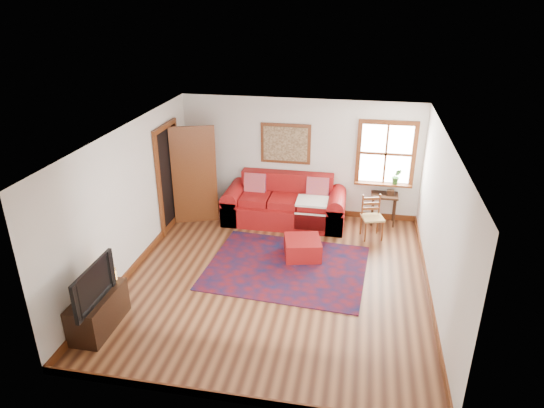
% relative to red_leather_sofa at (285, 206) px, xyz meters
% --- Properties ---
extents(ground, '(5.50, 5.50, 0.00)m').
position_rel_red_leather_sofa_xyz_m(ground, '(0.22, -2.27, -0.32)').
color(ground, '#452212').
rests_on(ground, ground).
extents(room_envelope, '(5.04, 5.54, 2.52)m').
position_rel_red_leather_sofa_xyz_m(room_envelope, '(0.22, -2.25, 1.33)').
color(room_envelope, silver).
rests_on(room_envelope, ground).
extents(window, '(1.18, 0.20, 1.38)m').
position_rel_red_leather_sofa_xyz_m(window, '(2.00, 0.44, 0.99)').
color(window, white).
rests_on(window, ground).
extents(doorway, '(0.89, 1.08, 2.14)m').
position_rel_red_leather_sofa_xyz_m(doorway, '(-1.98, -0.49, 0.75)').
color(doorway, black).
rests_on(doorway, ground).
extents(framed_artwork, '(1.05, 0.07, 0.85)m').
position_rel_red_leather_sofa_xyz_m(framed_artwork, '(-0.08, 0.45, 1.23)').
color(framed_artwork, brown).
rests_on(framed_artwork, ground).
extents(persian_rug, '(2.85, 2.35, 0.02)m').
position_rel_red_leather_sofa_xyz_m(persian_rug, '(0.34, -1.89, -0.31)').
color(persian_rug, '#540C11').
rests_on(persian_rug, ground).
extents(red_leather_sofa, '(2.49, 1.03, 0.98)m').
position_rel_red_leather_sofa_xyz_m(red_leather_sofa, '(0.00, 0.00, 0.00)').
color(red_leather_sofa, maroon).
rests_on(red_leather_sofa, ground).
extents(red_ottoman, '(0.76, 0.76, 0.36)m').
position_rel_red_leather_sofa_xyz_m(red_ottoman, '(0.56, -1.46, -0.14)').
color(red_ottoman, maroon).
rests_on(red_ottoman, ground).
extents(side_table, '(0.54, 0.41, 0.65)m').
position_rel_red_leather_sofa_xyz_m(side_table, '(2.02, 0.26, 0.21)').
color(side_table, black).
rests_on(side_table, ground).
extents(ladder_back_chair, '(0.49, 0.47, 0.85)m').
position_rel_red_leather_sofa_xyz_m(ladder_back_chair, '(1.78, -0.39, 0.13)').
color(ladder_back_chair, tan).
rests_on(ladder_back_chair, ground).
extents(media_cabinet, '(0.45, 1.00, 0.55)m').
position_rel_red_leather_sofa_xyz_m(media_cabinet, '(-2.04, -4.01, -0.05)').
color(media_cabinet, black).
rests_on(media_cabinet, ground).
extents(television, '(0.13, 1.01, 0.58)m').
position_rel_red_leather_sofa_xyz_m(television, '(-2.02, -4.18, 0.52)').
color(television, black).
rests_on(television, media_cabinet).
extents(candle_hurricane, '(0.12, 0.12, 0.18)m').
position_rel_red_leather_sofa_xyz_m(candle_hurricane, '(-1.99, -3.59, 0.31)').
color(candle_hurricane, silver).
rests_on(candle_hurricane, media_cabinet).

